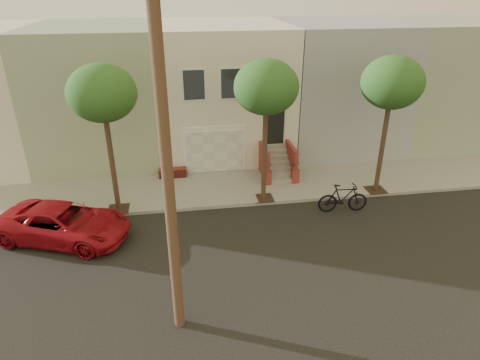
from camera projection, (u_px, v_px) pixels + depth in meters
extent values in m
plane|color=black|center=(258.00, 252.00, 15.68)|extent=(90.00, 90.00, 0.00)
cube|color=gray|center=(237.00, 187.00, 20.41)|extent=(40.00, 3.70, 0.15)
cube|color=beige|center=(222.00, 87.00, 24.07)|extent=(7.00, 8.00, 7.00)
cube|color=gray|center=(101.00, 92.00, 23.14)|extent=(6.50, 8.00, 7.00)
cube|color=gray|center=(335.00, 83.00, 25.00)|extent=(6.50, 8.00, 7.00)
cube|color=gray|center=(434.00, 80.00, 25.90)|extent=(6.50, 8.00, 7.00)
cube|color=white|center=(215.00, 149.00, 21.38)|extent=(3.20, 0.12, 2.50)
cube|color=silver|center=(215.00, 151.00, 21.37)|extent=(2.90, 0.06, 2.20)
cube|color=gray|center=(219.00, 187.00, 20.25)|extent=(3.20, 3.70, 0.02)
cube|color=maroon|center=(173.00, 173.00, 21.24)|extent=(1.40, 0.45, 0.44)
cube|color=black|center=(274.00, 125.00, 21.26)|extent=(1.00, 0.06, 2.00)
cube|color=#3F4751|center=(194.00, 85.00, 19.76)|extent=(1.00, 0.06, 1.40)
cube|color=white|center=(194.00, 85.00, 19.77)|extent=(1.15, 0.05, 1.55)
cube|color=#3F4751|center=(231.00, 84.00, 20.00)|extent=(1.00, 0.06, 1.40)
cube|color=white|center=(231.00, 84.00, 20.02)|extent=(1.15, 0.05, 1.55)
cube|color=#3F4751|center=(268.00, 82.00, 20.25)|extent=(1.00, 0.06, 1.40)
cube|color=white|center=(268.00, 82.00, 20.27)|extent=(1.15, 0.05, 1.55)
cube|color=gray|center=(281.00, 181.00, 20.66)|extent=(1.20, 0.28, 0.20)
cube|color=gray|center=(280.00, 175.00, 20.82)|extent=(1.20, 0.28, 0.20)
cube|color=gray|center=(279.00, 169.00, 20.99)|extent=(1.20, 0.28, 0.20)
cube|color=gray|center=(277.00, 163.00, 21.15)|extent=(1.20, 0.28, 0.20)
cube|color=gray|center=(276.00, 157.00, 21.31)|extent=(1.20, 0.28, 0.20)
cube|color=gray|center=(275.00, 152.00, 21.48)|extent=(1.20, 0.28, 0.20)
cube|color=gray|center=(274.00, 146.00, 21.64)|extent=(1.20, 0.28, 0.20)
cube|color=maroon|center=(264.00, 162.00, 21.01)|extent=(0.18, 1.96, 1.60)
cube|color=maroon|center=(291.00, 160.00, 21.20)|extent=(0.18, 1.96, 1.60)
cube|color=maroon|center=(267.00, 177.00, 20.42)|extent=(0.35, 0.35, 0.70)
imported|color=#1C4F1C|center=(268.00, 167.00, 20.17)|extent=(0.40, 0.35, 0.45)
cube|color=maroon|center=(295.00, 176.00, 20.61)|extent=(0.35, 0.35, 0.70)
imported|color=#1C4F1C|center=(296.00, 165.00, 20.36)|extent=(0.41, 0.35, 0.45)
cube|color=#2D2116|center=(119.00, 209.00, 18.33)|extent=(0.90, 0.90, 0.02)
cylinder|color=#39261A|center=(112.00, 165.00, 17.42)|extent=(0.22, 0.22, 4.20)
ellipsoid|color=#1C4F1C|center=(102.00, 93.00, 16.10)|extent=(2.70, 2.57, 2.29)
cube|color=#2D2116|center=(263.00, 198.00, 19.22)|extent=(0.90, 0.90, 0.02)
cylinder|color=#39261A|center=(264.00, 156.00, 18.31)|extent=(0.22, 0.22, 4.20)
ellipsoid|color=#1C4F1C|center=(266.00, 87.00, 16.99)|extent=(2.70, 2.57, 2.29)
cube|color=#2D2116|center=(375.00, 190.00, 19.98)|extent=(0.90, 0.90, 0.02)
cylinder|color=#39261A|center=(382.00, 149.00, 19.07)|extent=(0.22, 0.22, 4.20)
ellipsoid|color=#1C4F1C|center=(392.00, 83.00, 17.74)|extent=(2.70, 2.57, 2.29)
cylinder|color=#4D3223|center=(167.00, 171.00, 10.25)|extent=(0.30, 0.30, 10.00)
imported|color=maroon|center=(64.00, 223.00, 16.17)|extent=(5.64, 3.99, 1.43)
imported|color=black|center=(343.00, 198.00, 18.16)|extent=(2.23, 0.77, 1.32)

